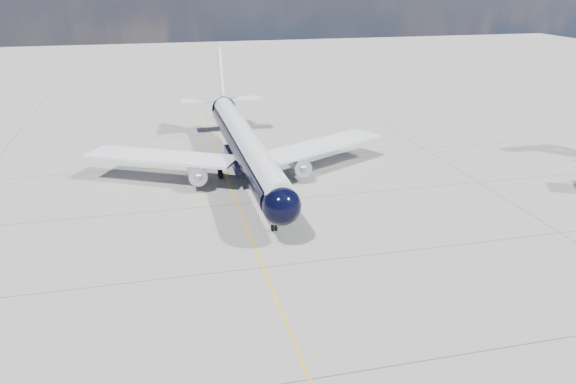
{
  "coord_description": "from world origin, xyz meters",
  "views": [
    {
      "loc": [
        -8.05,
        -32.64,
        23.84
      ],
      "look_at": [
        3.95,
        17.22,
        4.0
      ],
      "focal_mm": 35.0,
      "sensor_mm": 36.0,
      "label": 1
    }
  ],
  "objects": [
    {
      "name": "taxiway_centerline",
      "position": [
        0.0,
        25.0,
        0.0
      ],
      "size": [
        0.16,
        160.0,
        0.01
      ],
      "primitive_type": "cube",
      "color": "#E4A90C",
      "rests_on": "ground"
    },
    {
      "name": "ground",
      "position": [
        0.0,
        30.0,
        0.0
      ],
      "size": [
        320.0,
        320.0,
        0.0
      ],
      "primitive_type": "plane",
      "color": "gray",
      "rests_on": "ground"
    },
    {
      "name": "main_airliner",
      "position": [
        2.38,
        34.42,
        4.25
      ],
      "size": [
        39.01,
        47.36,
        13.71
      ],
      "rotation": [
        0.0,
        0.0,
        0.01
      ],
      "color": "black",
      "rests_on": "ground"
    }
  ]
}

